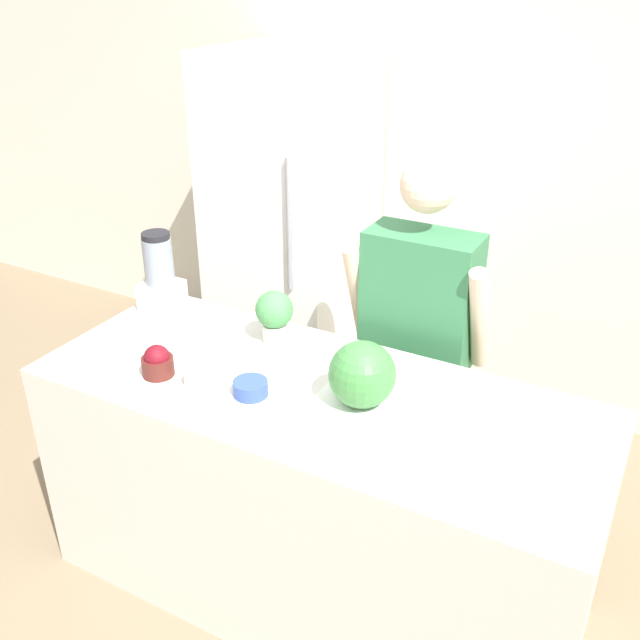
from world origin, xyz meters
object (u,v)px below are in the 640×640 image
Objects in this scene: person at (416,350)px; bowl_small_blue at (250,388)px; bowl_cherries at (157,362)px; potted_plant at (274,314)px; bowl_cream at (201,376)px; watermelon at (362,374)px; blender at (160,276)px; refrigerator at (292,231)px.

person is 13.60× the size of bowl_small_blue.
bowl_cherries reaches higher than bowl_small_blue.
bowl_cherries is 0.98× the size of bowl_small_blue.
bowl_small_blue is 0.38m from potted_plant.
bowl_cream is (0.17, 0.03, -0.02)m from bowl_cherries.
potted_plant is (-0.43, -0.38, 0.23)m from person.
bowl_cream is (-0.55, -0.14, -0.09)m from watermelon.
bowl_small_blue is 0.56× the size of potted_plant.
person is at bearing 41.37° from potted_plant.
potted_plant reaches higher than bowl_cherries.
person is at bearing 19.99° from blender.
refrigerator is at bearing 90.19° from blender.
bowl_cream reaches higher than bowl_small_blue.
bowl_cream is 0.39m from potted_plant.
person reaches higher than watermelon.
bowl_small_blue is (0.69, -1.43, 0.02)m from refrigerator.
bowl_small_blue is 0.35× the size of blender.
refrigerator is 15.69× the size of bowl_small_blue.
refrigerator is 1.15× the size of person.
blender is (-0.33, 0.42, 0.10)m from bowl_cherries.
refrigerator reaches higher than bowl_cream.
bowl_small_blue is at bearing -64.33° from refrigerator.
refrigerator is at bearing 145.00° from person.
watermelon is (1.05, -1.32, 0.12)m from refrigerator.
blender reaches higher than bowl_small_blue.
bowl_cherries is 0.47m from potted_plant.
person is 0.92m from bowl_cream.
refrigerator reaches higher than blender.
watermelon is 0.39m from bowl_small_blue.
refrigerator reaches higher than bowl_cherries.
watermelon is 1.07m from blender.
refrigerator reaches higher than bowl_small_blue.
watermelon is at bearing 14.08° from bowl_cream.
bowl_cherries is (-0.67, -0.78, 0.16)m from person.
bowl_small_blue is (0.36, 0.05, -0.02)m from bowl_cherries.
person reaches higher than bowl_cream.
potted_plant is at bearing 153.54° from watermelon.
potted_plant is at bearing -1.93° from blender.
refrigerator reaches higher than potted_plant.
potted_plant is at bearing -138.63° from person.
watermelon reaches higher than potted_plant.
bowl_cream is at bearing -100.10° from potted_plant.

